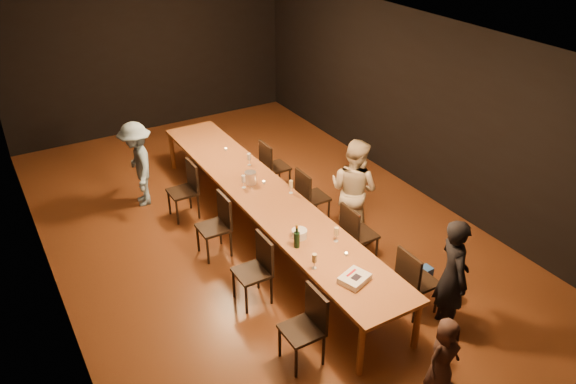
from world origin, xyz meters
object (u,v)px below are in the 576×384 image
table (265,197)px  ice_bucket (250,178)px  woman_tan (354,190)px  chair_left_2 (213,227)px  chair_left_3 (182,191)px  chair_left_1 (252,272)px  plate_stack (299,234)px  child (443,354)px  chair_right_2 (313,196)px  man_blue (138,164)px  woman_birthday (452,276)px  chair_left_0 (302,330)px  chair_right_3 (276,166)px  birthday_cake (355,279)px  chair_right_0 (418,280)px  champagne_bottle (297,236)px  chair_right_1 (360,234)px

table → ice_bucket: ice_bucket is taller
woman_tan → chair_left_2: bearing=51.4°
table → chair_left_3: size_ratio=6.45×
chair_left_1 → chair_left_2: size_ratio=1.00×
plate_stack → ice_bucket: (0.12, 1.61, 0.04)m
chair_left_2 → child: 3.64m
chair_right_2 → chair_left_1: size_ratio=1.00×
man_blue → woman_birthday: bearing=33.3°
child → plate_stack: size_ratio=4.52×
chair_left_1 → man_blue: man_blue is taller
chair_left_1 → chair_left_0: bearing=-180.0°
woman_birthday → woman_tan: (0.19, 2.20, 0.04)m
woman_birthday → man_blue: woman_birthday is taller
woman_birthday → plate_stack: size_ratio=7.61×
table → child: size_ratio=6.62×
chair_right_2 → chair_left_1: 2.08m
man_blue → chair_left_1: bearing=16.0°
chair_left_0 → child: size_ratio=1.03×
chair_left_2 → woman_birthday: (1.81, -2.82, 0.30)m
table → chair_right_2: 0.88m
chair_right_3 → woman_birthday: 4.03m
child → birthday_cake: child is taller
table → chair_left_1: chair_left_1 is taller
chair_left_0 → woman_birthday: (1.81, -0.42, 0.30)m
woman_tan → birthday_cake: size_ratio=3.99×
chair_left_0 → chair_left_2: (0.00, 2.40, 0.00)m
ice_bucket → birthday_cake: bearing=-90.9°
chair_right_0 → chair_left_3: (-1.70, 3.60, 0.00)m
chair_right_0 → child: chair_right_0 is taller
chair_left_2 → child: chair_left_2 is taller
table → woman_birthday: 2.98m
chair_right_3 → man_blue: man_blue is taller
chair_right_2 → woman_tan: 0.77m
man_blue → plate_stack: 3.37m
table → child: (0.25, -3.47, -0.25)m
chair_right_2 → chair_right_0: bearing=-0.0°
woman_tan → champagne_bottle: woman_tan is taller
chair_left_3 → chair_left_1: bearing=-180.0°
chair_right_2 → champagne_bottle: (-1.14, -1.37, 0.45)m
chair_right_2 → plate_stack: 1.60m
birthday_cake → ice_bucket: (0.04, 2.70, 0.06)m
chair_left_3 → woman_birthday: woman_birthday is taller
chair_left_3 → ice_bucket: 1.20m
chair_left_3 → chair_left_0: bearing=-180.0°
chair_right_2 → man_blue: man_blue is taller
chair_right_1 → man_blue: man_blue is taller
chair_left_1 → chair_left_3: (0.00, 2.40, 0.00)m
chair_left_3 → chair_right_3: bearing=-90.0°
child → chair_right_1: bearing=66.8°
table → plate_stack: size_ratio=29.91×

